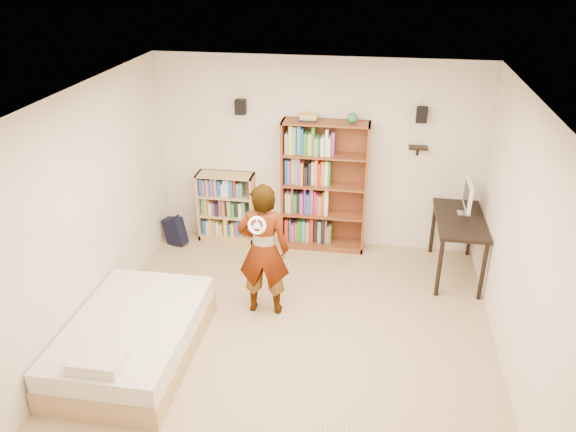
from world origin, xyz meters
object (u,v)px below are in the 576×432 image
(daybed, at_px, (133,333))
(low_bookshelf, at_px, (227,207))
(person, at_px, (263,250))
(computer_desk, at_px, (456,246))
(tall_bookshelf, at_px, (324,187))

(daybed, bearing_deg, low_bookshelf, 83.78)
(person, bearing_deg, computer_desk, -155.37)
(computer_desk, height_order, daybed, computer_desk)
(tall_bookshelf, relative_size, computer_desk, 1.54)
(daybed, bearing_deg, computer_desk, 32.54)
(low_bookshelf, xyz_separation_m, daybed, (-0.30, -2.75, -0.23))
(tall_bookshelf, distance_m, computer_desk, 1.94)
(low_bookshelf, distance_m, person, 1.96)
(low_bookshelf, bearing_deg, person, -62.12)
(low_bookshelf, relative_size, computer_desk, 0.85)
(computer_desk, distance_m, person, 2.65)
(daybed, distance_m, person, 1.68)
(tall_bookshelf, xyz_separation_m, daybed, (-1.72, -2.74, -0.65))
(person, bearing_deg, tall_bookshelf, -109.90)
(tall_bookshelf, bearing_deg, low_bookshelf, 179.28)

